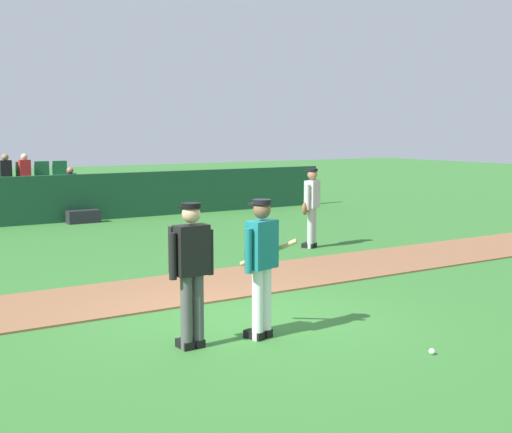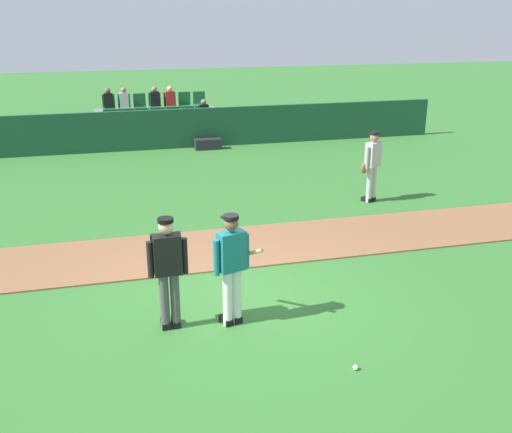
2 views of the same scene
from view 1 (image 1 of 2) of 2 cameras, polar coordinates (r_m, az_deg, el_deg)
name	(u,v)px [view 1 (image 1 of 2)]	position (r m, az deg, el deg)	size (l,w,h in m)	color
ground_plane	(243,323)	(9.58, -1.08, -8.71)	(80.00, 80.00, 0.00)	#33702D
infield_dirt_path	(171,290)	(11.48, -6.96, -6.00)	(28.00, 2.13, 0.03)	brown
dugout_fence	(23,201)	(20.07, -18.55, 1.22)	(20.00, 0.16, 1.34)	#19472D
stadium_bleachers	(10,202)	(21.50, -19.49, 1.13)	(4.45, 2.10, 1.90)	slate
batter_teal_jersey	(262,263)	(8.69, 0.47, -3.79)	(0.74, 0.69, 1.76)	white
umpire_home_plate	(191,266)	(8.32, -5.35, -4.09)	(0.59, 0.31, 1.76)	#4C4C4C
runner_grey_jersey	(312,205)	(15.40, 4.57, 0.97)	(0.64, 0.43, 1.76)	#B2B2B2
baseball	(432,351)	(8.54, 14.20, -10.66)	(0.07, 0.07, 0.07)	white
equipment_bag	(83,217)	(20.12, -13.95, -0.01)	(0.90, 0.36, 0.36)	#232328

